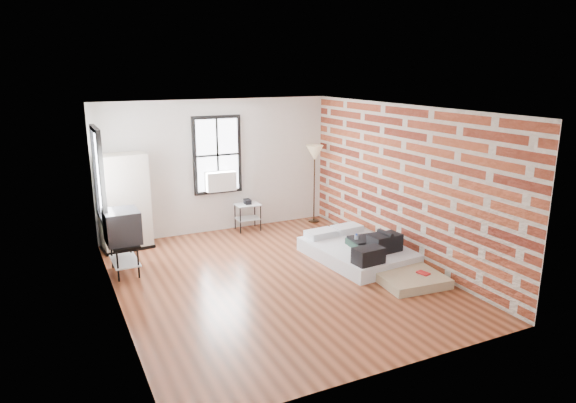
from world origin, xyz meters
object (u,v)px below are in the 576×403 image
floor_lamp (315,156)px  tv_stand (123,228)px  mattress_main (359,250)px  side_table (248,209)px  mattress_bare (388,262)px  wardrobe (124,202)px

floor_lamp → tv_stand: 4.60m
mattress_main → floor_lamp: size_ratio=1.19×
side_table → floor_lamp: size_ratio=0.39×
tv_stand → floor_lamp: bearing=15.3°
mattress_main → floor_lamp: 2.84m
mattress_main → side_table: 2.82m
side_table → tv_stand: bearing=-154.1°
floor_lamp → tv_stand: bearing=-163.7°
mattress_bare → tv_stand: tv_stand is taller
mattress_bare → tv_stand: 4.58m
side_table → floor_lamp: 1.90m
mattress_bare → tv_stand: bearing=161.5°
mattress_bare → floor_lamp: bearing=91.1°
floor_lamp → side_table: bearing=177.5°
wardrobe → mattress_bare: bearing=-44.4°
wardrobe → floor_lamp: (4.14, 0.00, 0.58)m
wardrobe → tv_stand: size_ratio=1.67×
wardrobe → side_table: (2.54, 0.07, -0.46)m
wardrobe → mattress_main: bearing=-39.8°
side_table → floor_lamp: bearing=-2.5°
tv_stand → mattress_main: bearing=-17.9°
mattress_main → wardrobe: (-3.73, 2.48, 0.75)m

